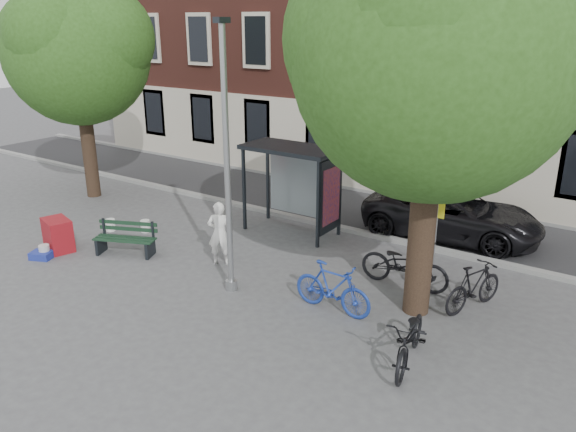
# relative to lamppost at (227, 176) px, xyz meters

# --- Properties ---
(ground) EXTENTS (90.00, 90.00, 0.00)m
(ground) POSITION_rel_lamppost_xyz_m (0.00, 0.00, -2.78)
(ground) COLOR #4C4C4F
(ground) RESTS_ON ground
(road) EXTENTS (40.00, 4.00, 0.01)m
(road) POSITION_rel_lamppost_xyz_m (0.00, 7.00, -2.78)
(road) COLOR #28282B
(road) RESTS_ON ground
(curb_near) EXTENTS (40.00, 0.25, 0.12)m
(curb_near) POSITION_rel_lamppost_xyz_m (0.00, 5.00, -2.72)
(curb_near) COLOR gray
(curb_near) RESTS_ON ground
(curb_far) EXTENTS (40.00, 0.25, 0.12)m
(curb_far) POSITION_rel_lamppost_xyz_m (0.00, 9.00, -2.72)
(curb_far) COLOR gray
(curb_far) RESTS_ON ground
(lamppost) EXTENTS (0.28, 0.35, 6.11)m
(lamppost) POSITION_rel_lamppost_xyz_m (0.00, 0.00, 0.00)
(lamppost) COLOR #9EA0A3
(lamppost) RESTS_ON ground
(tree_right) EXTENTS (5.76, 5.60, 8.20)m
(tree_right) POSITION_rel_lamppost_xyz_m (4.01, 1.38, 2.83)
(tree_right) COLOR black
(tree_right) RESTS_ON ground
(tree_left) EXTENTS (5.18, 4.86, 7.40)m
(tree_left) POSITION_rel_lamppost_xyz_m (-8.99, 2.88, 2.43)
(tree_left) COLOR black
(tree_left) RESTS_ON ground
(bus_shelter) EXTENTS (2.85, 1.45, 2.62)m
(bus_shelter) POSITION_rel_lamppost_xyz_m (-0.61, 4.11, -0.87)
(bus_shelter) COLOR #1E2328
(bus_shelter) RESTS_ON ground
(painter) EXTENTS (0.74, 0.68, 1.70)m
(painter) POSITION_rel_lamppost_xyz_m (-1.20, 1.00, -1.93)
(painter) COLOR white
(painter) RESTS_ON ground
(bench) EXTENTS (1.75, 1.15, 0.86)m
(bench) POSITION_rel_lamppost_xyz_m (-3.76, 0.05, -2.39)
(bench) COLOR #1E2328
(bench) RESTS_ON ground
(bike_a) EXTENTS (2.20, 0.88, 1.14)m
(bike_a) POSITION_rel_lamppost_xyz_m (3.29, 2.47, -2.22)
(bike_a) COLOR black
(bike_a) RESTS_ON ground
(bike_b) EXTENTS (1.89, 0.58, 1.13)m
(bike_b) POSITION_rel_lamppost_xyz_m (2.49, 0.44, -2.22)
(bike_b) COLOR #1C389B
(bike_b) RESTS_ON ground
(bike_c) EXTENTS (1.05, 2.09, 1.05)m
(bike_c) POSITION_rel_lamppost_xyz_m (4.70, -0.50, -2.26)
(bike_c) COLOR black
(bike_c) RESTS_ON ground
(bike_d) EXTENTS (1.12, 1.87, 1.08)m
(bike_d) POSITION_rel_lamppost_xyz_m (4.99, 2.28, -2.24)
(bike_d) COLOR black
(bike_d) RESTS_ON ground
(car_dark) EXTENTS (5.26, 2.78, 1.41)m
(car_dark) POSITION_rel_lamppost_xyz_m (3.10, 6.32, -2.08)
(car_dark) COLOR black
(car_dark) RESTS_ON ground
(red_stand) EXTENTS (1.03, 0.83, 0.90)m
(red_stand) POSITION_rel_lamppost_xyz_m (-5.51, -0.83, -2.33)
(red_stand) COLOR maroon
(red_stand) RESTS_ON ground
(blue_crate) EXTENTS (0.66, 0.59, 0.20)m
(blue_crate) POSITION_rel_lamppost_xyz_m (-5.38, -1.47, -2.68)
(blue_crate) COLOR navy
(blue_crate) RESTS_ON ground
(bucket_a) EXTENTS (0.31, 0.31, 0.36)m
(bucket_a) POSITION_rel_lamppost_xyz_m (-5.36, -1.38, -2.60)
(bucket_a) COLOR silver
(bucket_a) RESTS_ON ground
(bucket_b) EXTENTS (0.33, 0.33, 0.36)m
(bucket_b) POSITION_rel_lamppost_xyz_m (-5.58, 0.98, -2.60)
(bucket_b) COLOR white
(bucket_b) RESTS_ON ground
(bucket_c) EXTENTS (0.32, 0.32, 0.36)m
(bucket_c) POSITION_rel_lamppost_xyz_m (-4.64, 1.51, -2.60)
(bucket_c) COLOR white
(bucket_c) RESTS_ON ground
(notice_sign) EXTENTS (0.34, 0.06, 1.96)m
(notice_sign) POSITION_rel_lamppost_xyz_m (3.63, 3.50, -1.35)
(notice_sign) COLOR #9EA0A3
(notice_sign) RESTS_ON ground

